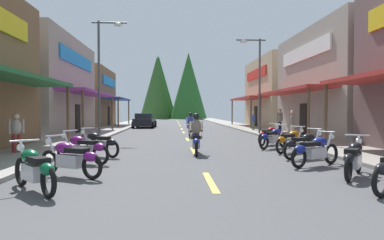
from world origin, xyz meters
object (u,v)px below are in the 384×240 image
object	(u,v)px
motorcycle_parked_left_2	(83,148)
pedestrian_strolling	(292,123)
motorcycle_parked_right_6	(269,135)
streetlamp_left	(104,64)
motorcycle_parked_right_5	(273,137)
motorcycle_parked_right_2	(315,150)
rider_cruising_lead	(196,137)
motorcycle_parked_left_0	(34,168)
parked_car_curbside	(145,121)
motorcycle_parked_right_4	(291,140)
streetlamp_right	(256,73)
motorcycle_parked_right_1	(354,158)
motorcycle_parked_right_3	(304,144)
rider_cruising_trailing	(191,127)
pedestrian_waiting	(16,132)
pedestrian_browsing	(280,120)
motorcycle_parked_left_1	(71,158)
motorcycle_parked_left_3	(98,143)
pedestrian_by_shop	(253,120)

from	to	relation	value
motorcycle_parked_left_2	pedestrian_strolling	bearing A→B (deg)	-108.36
motorcycle_parked_right_6	motorcycle_parked_left_2	distance (m)	9.38
streetlamp_left	motorcycle_parked_right_5	xyz separation A→B (m)	(8.44, -5.83, -3.94)
motorcycle_parked_right_2	rider_cruising_lead	xyz separation A→B (m)	(-3.33, 3.05, 0.17)
motorcycle_parked_right_2	motorcycle_parked_left_0	bearing A→B (deg)	172.32
motorcycle_parked_left_2	parked_car_curbside	xyz separation A→B (m)	(0.11, 23.63, 0.20)
streetlamp_left	motorcycle_parked_right_4	size ratio (longest dim) A/B	4.07
motorcycle_parked_right_4	motorcycle_parked_right_6	world-z (taller)	same
streetlamp_right	motorcycle_parked_left_0	size ratio (longest dim) A/B	3.90
motorcycle_parked_right_1	pedestrian_strolling	distance (m)	11.50
motorcycle_parked_right_3	rider_cruising_trailing	world-z (taller)	rider_cruising_trailing
motorcycle_parked_right_4	rider_cruising_lead	distance (m)	3.81
parked_car_curbside	pedestrian_waiting	bearing A→B (deg)	174.25
pedestrian_browsing	pedestrian_strolling	size ratio (longest dim) A/B	1.07
motorcycle_parked_right_4	motorcycle_parked_left_1	size ratio (longest dim) A/B	0.91
motorcycle_parked_right_2	motorcycle_parked_left_2	size ratio (longest dim) A/B	1.00
motorcycle_parked_left_3	streetlamp_left	bearing A→B (deg)	-44.69
motorcycle_parked_right_1	motorcycle_parked_right_5	distance (m)	6.74
pedestrian_strolling	pedestrian_by_shop	bearing A→B (deg)	85.34
motorcycle_parked_right_5	motorcycle_parked_right_3	bearing A→B (deg)	-128.31
streetlamp_right	motorcycle_parked_left_1	distance (m)	17.72
motorcycle_parked_left_0	parked_car_curbside	world-z (taller)	parked_car_curbside
motorcycle_parked_left_1	rider_cruising_lead	size ratio (longest dim) A/B	0.87
streetlamp_left	motorcycle_parked_right_5	world-z (taller)	streetlamp_left
motorcycle_parked_left_2	pedestrian_by_shop	size ratio (longest dim) A/B	1.24
motorcycle_parked_right_3	motorcycle_parked_right_5	xyz separation A→B (m)	(-0.13, 3.28, 0.00)
streetlamp_right	pedestrian_strolling	xyz separation A→B (m)	(1.08, -4.39, -3.28)
motorcycle_parked_right_1	pedestrian_browsing	world-z (taller)	pedestrian_browsing
motorcycle_parked_right_4	pedestrian_strolling	world-z (taller)	pedestrian_strolling
pedestrian_waiting	pedestrian_strolling	distance (m)	14.10
motorcycle_parked_right_1	rider_cruising_lead	bearing A→B (deg)	73.29
motorcycle_parked_right_1	motorcycle_parked_left_3	xyz separation A→B (m)	(-7.17, 4.39, 0.00)
motorcycle_parked_left_2	pedestrian_by_shop	bearing A→B (deg)	-88.97
pedestrian_strolling	motorcycle_parked_left_3	bearing A→B (deg)	-150.96
motorcycle_parked_right_1	pedestrian_strolling	size ratio (longest dim) A/B	1.06
motorcycle_parked_right_4	pedestrian_waiting	distance (m)	10.45
streetlamp_right	motorcycle_parked_right_3	size ratio (longest dim) A/B	3.48
streetlamp_left	pedestrian_by_shop	world-z (taller)	streetlamp_left
rider_cruising_lead	motorcycle_parked_right_2	bearing A→B (deg)	-128.98
streetlamp_right	motorcycle_parked_right_6	distance (m)	8.29
streetlamp_left	streetlamp_right	bearing A→B (deg)	17.47
streetlamp_right	motorcycle_parked_right_2	distance (m)	14.47
motorcycle_parked_right_1	rider_cruising_lead	distance (m)	6.01
rider_cruising_trailing	parked_car_curbside	bearing A→B (deg)	14.94
streetlamp_right	rider_cruising_lead	distance (m)	12.40
streetlamp_left	motorcycle_parked_left_2	size ratio (longest dim) A/B	3.63
motorcycle_parked_left_0	pedestrian_waiting	distance (m)	6.73
rider_cruising_trailing	motorcycle_parked_right_3	bearing A→B (deg)	-162.00
motorcycle_parked_right_3	motorcycle_parked_right_5	bearing A→B (deg)	61.98
pedestrian_strolling	motorcycle_parked_right_5	bearing A→B (deg)	-124.75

